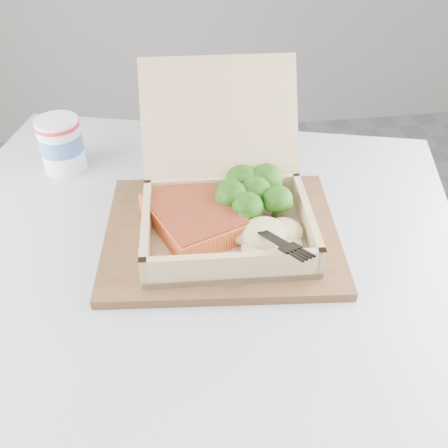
{
  "coord_description": "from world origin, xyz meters",
  "views": [
    {
      "loc": [
        0.07,
        -0.18,
        1.19
      ],
      "look_at": [
        0.14,
        0.33,
        0.76
      ],
      "focal_mm": 40.0,
      "sensor_mm": 36.0,
      "label": 1
    }
  ],
  "objects": [
    {
      "name": "broccoli_pile",
      "position": [
        0.19,
        0.38,
        0.77
      ],
      "size": [
        0.12,
        0.12,
        0.04
      ],
      "primitive_type": null,
      "color": "#2F761A",
      "rests_on": "takeout_container"
    },
    {
      "name": "receipt",
      "position": [
        0.24,
        0.51,
        0.72
      ],
      "size": [
        0.12,
        0.14,
        0.0
      ],
      "primitive_type": "cube",
      "rotation": [
        0.0,
        0.0,
        -0.58
      ],
      "color": "white",
      "rests_on": "cafe_table"
    },
    {
      "name": "paper_cup",
      "position": [
        -0.1,
        0.57,
        0.77
      ],
      "size": [
        0.07,
        0.07,
        0.09
      ],
      "color": "white",
      "rests_on": "cafe_table"
    },
    {
      "name": "takeout_container",
      "position": [
        0.15,
        0.38,
        0.78
      ],
      "size": [
        0.24,
        0.29,
        0.19
      ],
      "rotation": [
        0.0,
        0.0,
        -0.06
      ],
      "color": "tan",
      "rests_on": "serving_tray"
    },
    {
      "name": "cafe_table",
      "position": [
        0.08,
        0.31,
        0.53
      ],
      "size": [
        0.95,
        0.95,
        0.72
      ],
      "rotation": [
        0.0,
        0.0,
        -0.28
      ],
      "color": "black",
      "rests_on": "floor"
    },
    {
      "name": "plastic_fork",
      "position": [
        0.18,
        0.32,
        0.77
      ],
      "size": [
        0.07,
        0.16,
        0.04
      ],
      "rotation": [
        0.0,
        0.0,
        3.51
      ],
      "color": "black",
      "rests_on": "mashed_potatoes"
    },
    {
      "name": "serving_tray",
      "position": [
        0.14,
        0.35,
        0.73
      ],
      "size": [
        0.35,
        0.29,
        0.01
      ],
      "primitive_type": "cube",
      "rotation": [
        0.0,
        0.0,
        -0.1
      ],
      "color": "brown",
      "rests_on": "cafe_table"
    },
    {
      "name": "mashed_potatoes",
      "position": [
        0.19,
        0.3,
        0.76
      ],
      "size": [
        0.1,
        0.09,
        0.04
      ],
      "primitive_type": "ellipsoid",
      "color": "#CBBF83",
      "rests_on": "takeout_container"
    },
    {
      "name": "salmon_fillet",
      "position": [
        0.1,
        0.36,
        0.76
      ],
      "size": [
        0.15,
        0.17,
        0.03
      ],
      "primitive_type": "cube",
      "rotation": [
        0.0,
        0.0,
        0.38
      ],
      "color": "orange",
      "rests_on": "takeout_container"
    }
  ]
}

